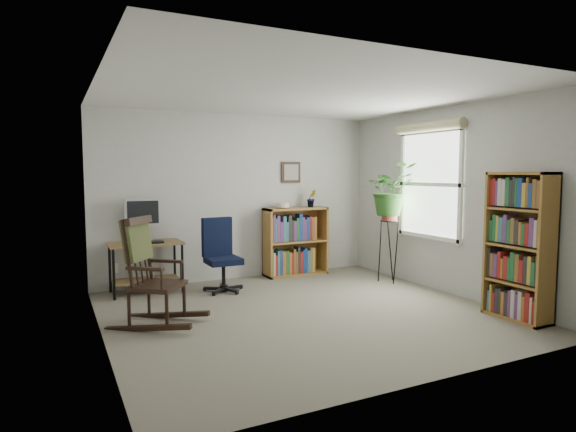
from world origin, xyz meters
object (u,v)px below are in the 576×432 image
office_chair (223,255)px  low_bookshelf (296,241)px  rocking_chair (157,271)px  desk (146,267)px  tall_bookshelf (519,246)px

office_chair → low_bookshelf: low_bookshelf is taller
office_chair → low_bookshelf: (1.33, 0.52, 0.02)m
office_chair → rocking_chair: rocking_chair is taller
desk → rocking_chair: rocking_chair is taller
tall_bookshelf → low_bookshelf: bearing=109.7°
office_chair → rocking_chair: size_ratio=0.87×
rocking_chair → low_bookshelf: (2.38, 1.55, -0.05)m
office_chair → rocking_chair: 1.48m
low_bookshelf → tall_bookshelf: 3.24m
office_chair → tall_bookshelf: (2.42, -2.52, 0.29)m
rocking_chair → office_chair: bearing=-6.0°
low_bookshelf → tall_bookshelf: bearing=-70.3°
desk → low_bookshelf: 2.25m
office_chair → tall_bookshelf: 3.50m
office_chair → rocking_chair: (-1.05, -1.03, 0.08)m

